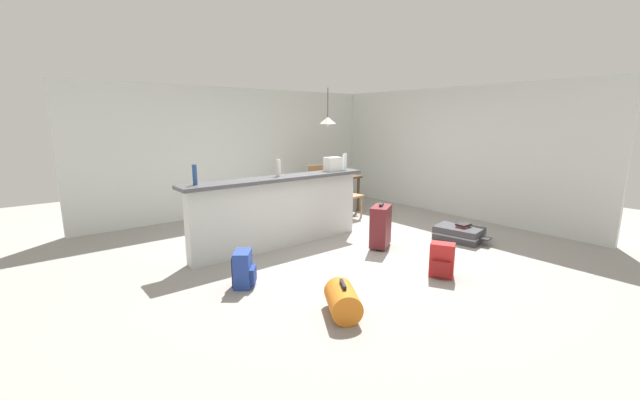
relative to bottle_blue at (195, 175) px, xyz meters
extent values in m
cube|color=gray|center=(2.03, -0.57, -1.22)|extent=(13.00, 13.00, 0.05)
cube|color=silver|center=(2.03, 2.48, 0.06)|extent=(6.60, 0.10, 2.50)
cube|color=silver|center=(5.08, -0.27, 0.06)|extent=(0.10, 6.00, 2.50)
cube|color=silver|center=(1.23, -0.05, -0.69)|extent=(2.80, 0.20, 1.01)
cube|color=#4C4C51|center=(1.23, -0.05, -0.16)|extent=(2.96, 0.40, 0.05)
cylinder|color=#284C89|center=(0.00, 0.00, 0.00)|extent=(0.06, 0.06, 0.26)
cylinder|color=silver|center=(1.27, 0.01, -0.01)|extent=(0.07, 0.07, 0.25)
cylinder|color=silver|center=(2.51, -0.07, 0.01)|extent=(0.07, 0.07, 0.27)
cube|color=silver|center=(2.30, -0.02, -0.02)|extent=(0.26, 0.18, 0.22)
cube|color=#4C331E|center=(3.32, 1.26, -0.47)|extent=(1.10, 0.80, 0.04)
cylinder|color=#4C331E|center=(2.83, 0.92, -0.84)|extent=(0.06, 0.06, 0.70)
cylinder|color=#4C331E|center=(3.81, 0.92, -0.84)|extent=(0.06, 0.06, 0.70)
cylinder|color=#4C331E|center=(2.83, 1.60, -0.84)|extent=(0.06, 0.06, 0.70)
cylinder|color=#4C331E|center=(3.81, 1.60, -0.84)|extent=(0.06, 0.06, 0.70)
cube|color=#9E754C|center=(3.27, 0.60, -0.76)|extent=(0.44, 0.44, 0.04)
cube|color=#9E754C|center=(3.25, 0.78, -0.50)|extent=(0.40, 0.08, 0.48)
cylinder|color=#9E754C|center=(3.13, 0.42, -0.99)|extent=(0.04, 0.04, 0.41)
cylinder|color=#9E754C|center=(3.45, 0.46, -0.99)|extent=(0.04, 0.04, 0.41)
cylinder|color=#9E754C|center=(3.09, 0.74, -0.99)|extent=(0.04, 0.04, 0.41)
cylinder|color=#9E754C|center=(3.41, 0.78, -0.99)|extent=(0.04, 0.04, 0.41)
cube|color=#9E754C|center=(3.35, 1.88, -0.76)|extent=(0.46, 0.46, 0.04)
cube|color=#9E754C|center=(3.32, 1.70, -0.50)|extent=(0.40, 0.10, 0.48)
cylinder|color=#9E754C|center=(3.53, 2.01, -0.99)|extent=(0.04, 0.04, 0.41)
cylinder|color=#9E754C|center=(3.21, 2.06, -0.99)|extent=(0.04, 0.04, 0.41)
cylinder|color=#9E754C|center=(3.48, 1.69, -0.99)|extent=(0.04, 0.04, 0.41)
cylinder|color=#9E754C|center=(3.16, 1.74, -0.99)|extent=(0.04, 0.04, 0.41)
cylinder|color=black|center=(3.26, 1.27, 1.02)|extent=(0.01, 0.01, 0.58)
cone|color=white|center=(3.26, 1.27, 0.67)|extent=(0.34, 0.34, 0.14)
sphere|color=white|center=(3.26, 1.27, 0.59)|extent=(0.07, 0.07, 0.07)
cube|color=#38383D|center=(3.60, -1.57, -1.08)|extent=(0.60, 0.76, 0.22)
cube|color=gray|center=(3.60, -1.57, -1.08)|extent=(0.61, 0.77, 0.02)
cube|color=#2D2D33|center=(3.68, -1.98, -1.08)|extent=(0.20, 0.17, 0.02)
cube|color=#233D93|center=(0.10, -1.02, -0.98)|extent=(0.31, 0.33, 0.42)
cube|color=navy|center=(0.19, -1.08, -1.05)|extent=(0.18, 0.21, 0.19)
cube|color=black|center=(-0.02, -1.01, -1.00)|extent=(0.04, 0.04, 0.36)
cube|color=black|center=(0.07, -0.90, -1.00)|extent=(0.04, 0.04, 0.36)
cube|color=red|center=(2.13, -2.26, -0.98)|extent=(0.29, 0.33, 0.42)
cube|color=maroon|center=(2.03, -2.32, -1.05)|extent=(0.16, 0.22, 0.19)
cube|color=black|center=(2.18, -2.16, -1.00)|extent=(0.04, 0.04, 0.36)
cube|color=black|center=(2.25, -2.28, -1.00)|extent=(0.04, 0.04, 0.36)
cube|color=maroon|center=(2.38, -1.03, -0.86)|extent=(0.50, 0.43, 0.60)
cylinder|color=black|center=(2.54, -0.93, -1.16)|extent=(0.07, 0.06, 0.06)
cylinder|color=black|center=(2.21, -1.13, -1.16)|extent=(0.07, 0.06, 0.06)
cube|color=#232328|center=(2.38, -1.03, -0.54)|extent=(0.14, 0.11, 0.04)
cylinder|color=orange|center=(0.54, -2.24, -1.04)|extent=(0.50, 0.57, 0.30)
cube|color=black|center=(0.54, -2.24, -0.87)|extent=(0.13, 0.19, 0.04)
cube|color=#AD2D2D|center=(3.64, -1.62, -0.96)|extent=(0.25, 0.21, 0.03)
cube|color=black|center=(3.64, -1.62, -0.93)|extent=(0.22, 0.17, 0.03)
camera|label=1|loc=(-1.85, -4.86, 0.68)|focal=22.01mm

